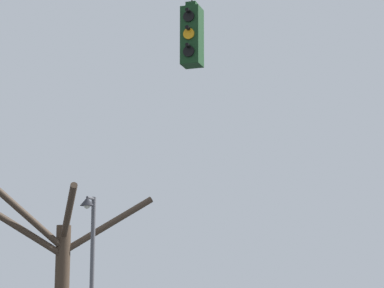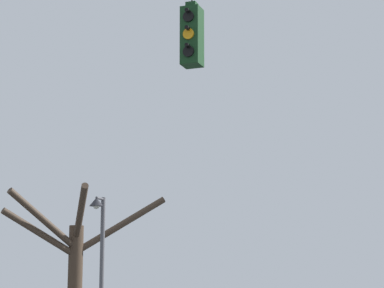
% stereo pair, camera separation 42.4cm
% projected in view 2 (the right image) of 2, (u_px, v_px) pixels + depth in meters
% --- Properties ---
extents(traffic_light_near_left_pole, '(0.34, 0.58, 2.83)m').
position_uv_depth(traffic_light_near_left_pole, '(192.00, 35.00, 13.27)').
color(traffic_light_near_left_pole, '#143819').
extents(street_lamp, '(0.37, 0.65, 4.15)m').
position_uv_depth(street_lamp, '(100.00, 248.00, 19.75)').
color(street_lamp, '#515156').
rests_on(street_lamp, ground_plane).
extents(bare_tree, '(4.14, 4.18, 4.82)m').
position_uv_depth(bare_tree, '(74.00, 259.00, 24.06)').
color(bare_tree, '#423326').
rests_on(bare_tree, ground_plane).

